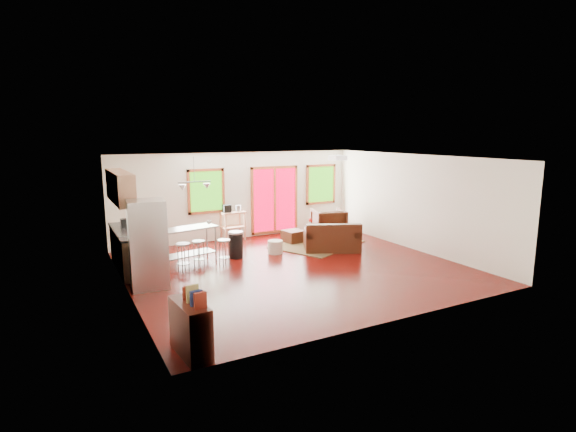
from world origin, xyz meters
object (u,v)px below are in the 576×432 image
refrigerator (148,244)px  coffee_table (325,232)px  island (188,239)px  ottoman (293,236)px  armchair (329,222)px  loveseat (332,239)px  kitchen_cart (232,216)px  rug (317,244)px

refrigerator → coffee_table: bearing=21.7°
refrigerator → island: (1.17, 1.30, -0.29)m
ottoman → island: bearing=-167.8°
armchair → loveseat: bearing=75.8°
loveseat → refrigerator: bearing=-147.2°
island → loveseat: bearing=-9.2°
coffee_table → ottoman: coffee_table is taller
island → kitchen_cart: bearing=44.5°
rug → kitchen_cart: size_ratio=2.18×
loveseat → coffee_table: (0.33, 0.86, 0.00)m
ottoman → refrigerator: (-4.48, -2.02, 0.73)m
armchair → refrigerator: size_ratio=0.52×
island → rug: bearing=2.1°
refrigerator → island: refrigerator is taller
ottoman → kitchen_cart: 1.92m
loveseat → armchair: size_ratio=1.78×
loveseat → ottoman: (-0.48, 1.33, -0.13)m
coffee_table → island: bearing=-176.5°
rug → loveseat: loveseat is taller
island → kitchen_cart: 2.57m
ottoman → kitchen_cart: (-1.48, 1.08, 0.56)m
refrigerator → island: size_ratio=1.21×
refrigerator → kitchen_cart: 4.32m
coffee_table → refrigerator: bearing=-163.6°
armchair → refrigerator: refrigerator is taller
loveseat → rug: bearing=114.9°
coffee_table → ottoman: 0.94m
armchair → kitchen_cart: (-2.79, 0.96, 0.27)m
island → kitchen_cart: size_ratio=1.38×
loveseat → ottoman: loveseat is taller
loveseat → kitchen_cart: 3.14m
armchair → coffee_table: bearing=65.2°
loveseat → island: (-3.79, 0.61, 0.31)m
rug → refrigerator: refrigerator is taller
ottoman → refrigerator: bearing=-155.7°
coffee_table → armchair: size_ratio=1.06×
ottoman → island: size_ratio=0.36×
loveseat → island: 3.85m
loveseat → ottoman: bearing=134.6°
loveseat → ottoman: size_ratio=3.16×
island → coffee_table: bearing=3.5°
kitchen_cart → island: bearing=-135.5°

